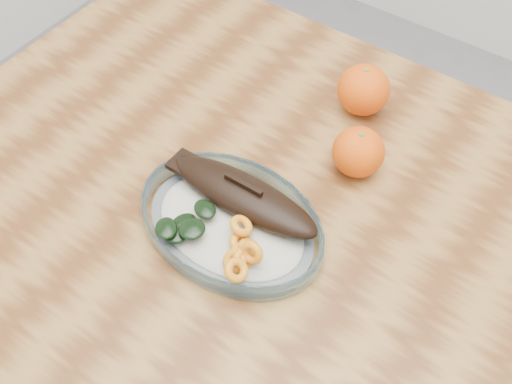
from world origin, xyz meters
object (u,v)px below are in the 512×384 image
dining_table (297,260)px  orange_right (363,90)px  plated_meal (231,220)px  orange_left (358,152)px

dining_table → orange_right: bearing=99.7°
dining_table → plated_meal: size_ratio=2.32×
plated_meal → orange_left: size_ratio=6.75×
plated_meal → orange_right: (0.03, 0.31, 0.02)m
plated_meal → orange_right: 0.31m
orange_left → plated_meal: bearing=-114.5°
dining_table → orange_right: 0.29m
orange_left → dining_table: bearing=-96.5°
orange_right → plated_meal: bearing=-95.7°
plated_meal → orange_left: plated_meal is taller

